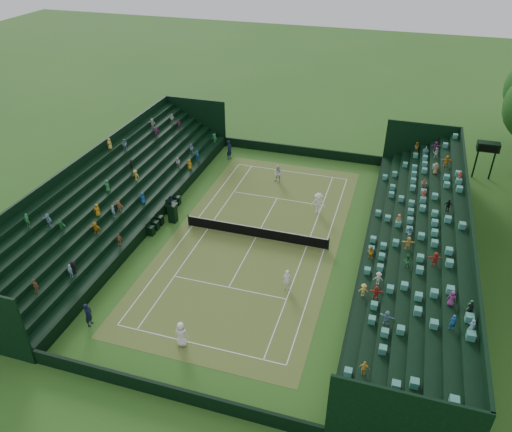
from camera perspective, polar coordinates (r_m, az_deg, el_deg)
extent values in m
plane|color=#2A5D1D|center=(39.69, 0.00, -2.44)|extent=(160.00, 160.00, 0.00)
cube|color=#376822|center=(39.68, 0.00, -2.44)|extent=(12.97, 26.77, 0.01)
cube|color=black|center=(52.88, 5.11, 7.42)|extent=(17.17, 0.20, 1.00)
cube|color=black|center=(28.53, -9.98, -19.17)|extent=(17.17, 0.20, 1.00)
cube|color=black|center=(38.24, 12.27, -3.90)|extent=(0.20, 31.77, 1.00)
cube|color=black|center=(42.28, -11.06, 0.08)|extent=(0.20, 31.77, 1.00)
cube|color=black|center=(38.22, 13.02, -4.02)|extent=(0.80, 32.00, 1.00)
cube|color=black|center=(38.09, 14.25, -3.93)|extent=(0.80, 32.00, 1.45)
cube|color=black|center=(37.97, 15.49, -3.85)|extent=(0.80, 32.00, 1.90)
cube|color=black|center=(37.88, 16.73, -3.76)|extent=(0.80, 32.00, 2.35)
cube|color=black|center=(37.79, 17.99, -3.67)|extent=(0.80, 32.00, 2.80)
cube|color=black|center=(37.73, 19.24, -3.58)|extent=(0.80, 32.00, 3.25)
cube|color=black|center=(37.69, 20.50, -3.48)|extent=(0.80, 32.00, 3.70)
cube|color=black|center=(37.66, 21.76, -3.39)|extent=(0.80, 32.00, 4.15)
cube|color=black|center=(37.53, 22.63, -3.03)|extent=(0.20, 32.00, 4.90)
cube|color=black|center=(42.50, -11.66, 0.19)|extent=(0.80, 32.00, 1.00)
cube|color=black|center=(42.74, -12.64, 0.61)|extent=(0.80, 32.00, 1.45)
cube|color=black|center=(42.99, -13.61, 1.03)|extent=(0.80, 32.00, 1.90)
cube|color=black|center=(43.26, -14.57, 1.44)|extent=(0.80, 32.00, 2.35)
cube|color=black|center=(43.54, -15.52, 1.85)|extent=(0.80, 32.00, 2.80)
cube|color=black|center=(43.84, -16.46, 2.25)|extent=(0.80, 32.00, 3.25)
cube|color=black|center=(44.15, -17.38, 2.64)|extent=(0.80, 32.00, 3.70)
cube|color=black|center=(44.48, -18.29, 3.03)|extent=(0.80, 32.00, 4.15)
cube|color=black|center=(44.58, -18.91, 3.53)|extent=(0.20, 32.00, 4.90)
cylinder|color=black|center=(41.18, -7.72, -0.47)|extent=(0.10, 0.10, 1.06)
cylinder|color=black|center=(38.39, 8.29, -3.21)|extent=(0.10, 0.10, 1.06)
cube|color=black|center=(39.43, 0.00, -1.89)|extent=(11.57, 0.02, 0.86)
cube|color=white|center=(39.17, 0.00, -1.32)|extent=(11.57, 0.04, 0.07)
cylinder|color=black|center=(52.22, 23.78, 5.57)|extent=(0.16, 0.16, 3.00)
cylinder|color=black|center=(52.45, 25.38, 5.29)|extent=(0.16, 0.16, 3.00)
cube|color=black|center=(51.63, 25.03, 7.20)|extent=(2.00, 1.00, 0.80)
cube|color=black|center=(41.77, -9.50, 0.30)|extent=(0.61, 0.61, 1.58)
cube|color=black|center=(41.35, -9.60, 1.28)|extent=(0.79, 0.79, 0.09)
cube|color=black|center=(41.32, -10.02, 1.71)|extent=(0.07, 0.79, 0.61)
imported|color=black|center=(41.12, -9.66, 1.82)|extent=(0.37, 0.44, 0.82)
cube|color=black|center=(40.64, -11.91, -1.65)|extent=(0.49, 0.49, 0.78)
cube|color=black|center=(40.48, -12.29, -1.02)|extent=(0.06, 0.49, 0.49)
cube|color=black|center=(41.21, -11.41, -1.06)|extent=(0.49, 0.49, 0.78)
cube|color=black|center=(41.06, -11.78, -0.44)|extent=(0.06, 0.49, 0.49)
cube|color=black|center=(41.80, -10.92, -0.49)|extent=(0.49, 0.49, 0.78)
cube|color=black|center=(41.65, -11.28, 0.13)|extent=(0.06, 0.49, 0.49)
cube|color=black|center=(43.14, -9.86, 0.75)|extent=(0.49, 0.49, 0.78)
cube|color=black|center=(42.99, -10.21, 1.35)|extent=(0.06, 0.49, 0.49)
cube|color=black|center=(43.74, -9.41, 1.27)|extent=(0.49, 0.49, 0.78)
cube|color=black|center=(43.60, -9.76, 1.86)|extent=(0.06, 0.49, 0.49)
cube|color=black|center=(44.35, -8.98, 1.78)|extent=(0.49, 0.49, 0.78)
cube|color=black|center=(44.21, -9.31, 2.37)|extent=(0.06, 0.49, 0.49)
imported|color=white|center=(30.72, -8.52, -13.21)|extent=(0.87, 0.59, 1.74)
imported|color=white|center=(34.29, 3.57, -7.26)|extent=(0.66, 0.50, 1.61)
imported|color=silver|center=(47.24, 2.55, 4.83)|extent=(0.95, 0.80, 1.72)
imported|color=white|center=(42.63, 7.13, 1.47)|extent=(1.25, 0.74, 1.90)
imported|color=black|center=(51.77, -3.07, 7.56)|extent=(0.64, 0.83, 2.03)
imported|color=black|center=(33.29, -18.62, -10.64)|extent=(0.45, 0.65, 1.69)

